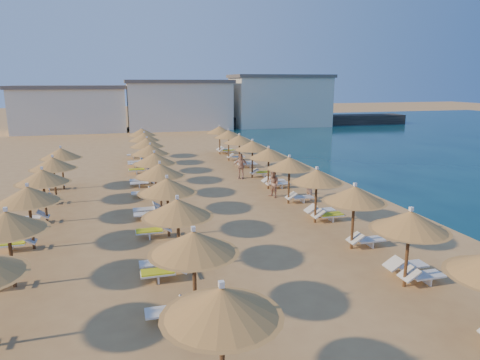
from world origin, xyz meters
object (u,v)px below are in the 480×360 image
object	(u,v)px
jetty	(318,120)
beachgoer_a	(309,187)
beachgoer_b	(273,184)
parasol_row_east	(289,164)
beachgoer_c	(241,166)
parasol_row_west	(160,171)

from	to	relation	value
jetty	beachgoer_a	distance (m)	47.38
beachgoer_b	parasol_row_east	bearing A→B (deg)	-6.16
beachgoer_a	beachgoer_c	world-z (taller)	beachgoer_c
parasol_row_west	beachgoer_a	distance (m)	9.17
parasol_row_east	beachgoer_c	distance (m)	7.41
parasol_row_east	beachgoer_a	size ratio (longest dim) A/B	25.12
parasol_row_west	beachgoer_a	world-z (taller)	parasol_row_west
parasol_row_east	beachgoer_c	bearing A→B (deg)	97.37
beachgoer_b	beachgoer_c	bearing A→B (deg)	163.69
parasol_row_east	beachgoer_b	distance (m)	2.21
parasol_row_east	beachgoer_c	world-z (taller)	parasol_row_east
jetty	parasol_row_west	bearing A→B (deg)	-120.86
jetty	beachgoer_a	xyz separation A→B (m)	(-20.93, -42.51, 0.03)
parasol_row_west	beachgoer_c	world-z (taller)	parasol_row_west
parasol_row_east	beachgoer_a	xyz separation A→B (m)	(1.57, 0.53, -1.61)
parasol_row_west	jetty	bearing A→B (deg)	55.17
jetty	beachgoer_b	size ratio (longest dim) A/B	17.33
parasol_row_west	beachgoer_b	distance (m)	7.35
parasol_row_west	beachgoer_b	size ratio (longest dim) A/B	22.66
jetty	parasol_row_west	world-z (taller)	parasol_row_west
jetty	beachgoer_a	world-z (taller)	beachgoer_a
jetty	beachgoer_c	world-z (taller)	beachgoer_c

